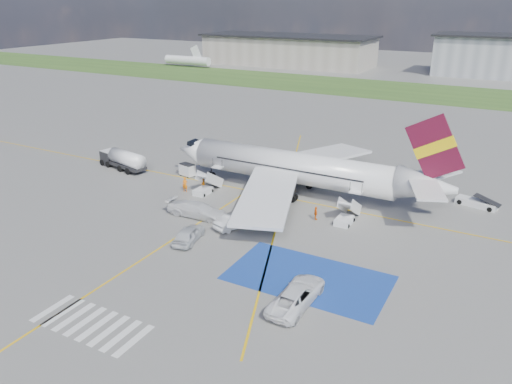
{
  "coord_description": "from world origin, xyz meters",
  "views": [
    {
      "loc": [
        24.2,
        -39.64,
        22.99
      ],
      "look_at": [
        0.33,
        4.14,
        3.5
      ],
      "focal_mm": 35.0,
      "sensor_mm": 36.0,
      "label": 1
    }
  ],
  "objects_px": {
    "van_white_a": "(297,292)",
    "belt_loader": "(477,203)",
    "car_silver_a": "(189,234)",
    "fuel_tanker": "(123,161)",
    "van_white_b": "(198,208)",
    "airliner": "(303,169)",
    "car_silver_b": "(234,221)",
    "gpu_cart": "(187,170)"
  },
  "relations": [
    {
      "from": "car_silver_a",
      "to": "car_silver_b",
      "type": "xyz_separation_m",
      "value": [
        2.31,
        4.99,
        -0.05
      ]
    },
    {
      "from": "car_silver_a",
      "to": "van_white_a",
      "type": "xyz_separation_m",
      "value": [
        14.06,
        -4.8,
        0.23
      ]
    },
    {
      "from": "van_white_a",
      "to": "van_white_b",
      "type": "xyz_separation_m",
      "value": [
        -16.74,
        10.26,
        0.07
      ]
    },
    {
      "from": "airliner",
      "to": "gpu_cart",
      "type": "xyz_separation_m",
      "value": [
        -16.7,
        -1.16,
        -2.6
      ]
    },
    {
      "from": "airliner",
      "to": "car_silver_b",
      "type": "height_order",
      "value": "airliner"
    },
    {
      "from": "belt_loader",
      "to": "van_white_a",
      "type": "bearing_deg",
      "value": -97.43
    },
    {
      "from": "gpu_cart",
      "to": "airliner",
      "type": "bearing_deg",
      "value": 16.95
    },
    {
      "from": "airliner",
      "to": "fuel_tanker",
      "type": "distance_m",
      "value": 26.78
    },
    {
      "from": "van_white_b",
      "to": "car_silver_b",
      "type": "bearing_deg",
      "value": -96.88
    },
    {
      "from": "fuel_tanker",
      "to": "car_silver_b",
      "type": "xyz_separation_m",
      "value": [
        23.98,
        -9.14,
        -0.44
      ]
    },
    {
      "from": "fuel_tanker",
      "to": "van_white_a",
      "type": "height_order",
      "value": "fuel_tanker"
    },
    {
      "from": "van_white_a",
      "to": "airliner",
      "type": "bearing_deg",
      "value": -66.62
    },
    {
      "from": "belt_loader",
      "to": "car_silver_b",
      "type": "height_order",
      "value": "car_silver_b"
    },
    {
      "from": "belt_loader",
      "to": "car_silver_a",
      "type": "xyz_separation_m",
      "value": [
        -24.44,
        -23.69,
        0.44
      ]
    },
    {
      "from": "fuel_tanker",
      "to": "car_silver_a",
      "type": "height_order",
      "value": "fuel_tanker"
    },
    {
      "from": "car_silver_a",
      "to": "van_white_a",
      "type": "bearing_deg",
      "value": 149.66
    },
    {
      "from": "van_white_b",
      "to": "belt_loader",
      "type": "bearing_deg",
      "value": -57.58
    },
    {
      "from": "gpu_cart",
      "to": "car_silver_b",
      "type": "distance_m",
      "value": 18.03
    },
    {
      "from": "car_silver_b",
      "to": "belt_loader",
      "type": "bearing_deg",
      "value": -122.06
    },
    {
      "from": "belt_loader",
      "to": "van_white_b",
      "type": "bearing_deg",
      "value": -133.49
    },
    {
      "from": "airliner",
      "to": "van_white_b",
      "type": "bearing_deg",
      "value": -122.43
    },
    {
      "from": "gpu_cart",
      "to": "van_white_a",
      "type": "height_order",
      "value": "van_white_a"
    },
    {
      "from": "fuel_tanker",
      "to": "car_silver_b",
      "type": "relative_size",
      "value": 1.87
    },
    {
      "from": "airliner",
      "to": "gpu_cart",
      "type": "bearing_deg",
      "value": -176.01
    },
    {
      "from": "car_silver_b",
      "to": "van_white_b",
      "type": "distance_m",
      "value": 5.02
    },
    {
      "from": "van_white_a",
      "to": "belt_loader",
      "type": "bearing_deg",
      "value": -109.33
    },
    {
      "from": "fuel_tanker",
      "to": "belt_loader",
      "type": "bearing_deg",
      "value": 23.72
    },
    {
      "from": "fuel_tanker",
      "to": "van_white_b",
      "type": "xyz_separation_m",
      "value": [
        18.99,
        -8.67,
        -0.09
      ]
    },
    {
      "from": "belt_loader",
      "to": "car_silver_b",
      "type": "xyz_separation_m",
      "value": [
        -22.14,
        -18.71,
        0.39
      ]
    },
    {
      "from": "fuel_tanker",
      "to": "van_white_b",
      "type": "relative_size",
      "value": 1.52
    },
    {
      "from": "airliner",
      "to": "belt_loader",
      "type": "distance_m",
      "value": 20.86
    },
    {
      "from": "car_silver_b",
      "to": "van_white_b",
      "type": "bearing_deg",
      "value": 12.36
    },
    {
      "from": "fuel_tanker",
      "to": "gpu_cart",
      "type": "distance_m",
      "value": 10.0
    },
    {
      "from": "van_white_a",
      "to": "van_white_b",
      "type": "bearing_deg",
      "value": -30.82
    },
    {
      "from": "car_silver_b",
      "to": "van_white_a",
      "type": "relative_size",
      "value": 0.83
    },
    {
      "from": "airliner",
      "to": "fuel_tanker",
      "type": "relative_size",
      "value": 4.27
    },
    {
      "from": "fuel_tanker",
      "to": "van_white_a",
      "type": "xyz_separation_m",
      "value": [
        35.73,
        -18.93,
        -0.16
      ]
    },
    {
      "from": "car_silver_a",
      "to": "van_white_a",
      "type": "height_order",
      "value": "van_white_a"
    },
    {
      "from": "belt_loader",
      "to": "van_white_a",
      "type": "relative_size",
      "value": 0.93
    },
    {
      "from": "airliner",
      "to": "van_white_a",
      "type": "xyz_separation_m",
      "value": [
        9.23,
        -22.08,
        -2.35
      ]
    },
    {
      "from": "belt_loader",
      "to": "car_silver_a",
      "type": "relative_size",
      "value": 1.07
    },
    {
      "from": "car_silver_b",
      "to": "van_white_a",
      "type": "distance_m",
      "value": 15.3
    }
  ]
}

